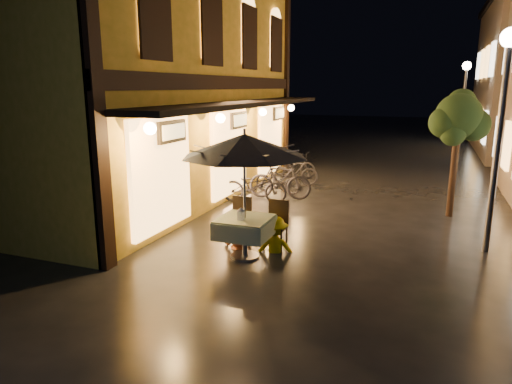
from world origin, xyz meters
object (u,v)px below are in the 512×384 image
at_px(cafe_table, 245,228).
at_px(bicycle_0, 254,186).
at_px(streetlamp_near, 503,102).
at_px(person_yellow, 276,218).
at_px(patio_umbrella, 244,146).
at_px(person_orange, 238,213).
at_px(table_lantern, 241,213).

height_order(cafe_table, bicycle_0, bicycle_0).
relative_size(streetlamp_near, bicycle_0, 2.31).
bearing_deg(streetlamp_near, cafe_table, -155.62).
bearing_deg(cafe_table, person_yellow, 49.84).
distance_m(cafe_table, person_yellow, 0.69).
xyz_separation_m(streetlamp_near, bicycle_0, (-5.70, 2.01, -2.44)).
height_order(streetlamp_near, bicycle_0, streetlamp_near).
xyz_separation_m(patio_umbrella, person_orange, (-0.36, 0.52, -1.44)).
relative_size(cafe_table, patio_umbrella, 0.40).
bearing_deg(patio_umbrella, table_lantern, -90.00).
relative_size(streetlamp_near, cafe_table, 4.27).
bearing_deg(table_lantern, streetlamp_near, 26.33).
distance_m(table_lantern, person_yellow, 0.86).
distance_m(streetlamp_near, table_lantern, 5.26).
xyz_separation_m(cafe_table, bicycle_0, (-1.34, 3.99, -0.11)).
height_order(streetlamp_near, person_yellow, streetlamp_near).
bearing_deg(bicycle_0, person_yellow, -164.15).
height_order(cafe_table, person_orange, person_orange).
distance_m(streetlamp_near, cafe_table, 5.32).
xyz_separation_m(streetlamp_near, table_lantern, (-4.36, -2.16, -2.00)).
xyz_separation_m(streetlamp_near, person_orange, (-4.71, -1.46, -2.21)).
relative_size(streetlamp_near, person_yellow, 3.10).
xyz_separation_m(table_lantern, person_yellow, (0.44, 0.70, -0.24)).
relative_size(cafe_table, table_lantern, 3.96).
bearing_deg(person_orange, table_lantern, 117.58).
xyz_separation_m(person_orange, bicycle_0, (-0.99, 3.47, -0.23)).
xyz_separation_m(cafe_table, person_orange, (-0.36, 0.52, 0.12)).
bearing_deg(table_lantern, patio_umbrella, 90.00).
relative_size(patio_umbrella, person_orange, 1.74).
distance_m(person_orange, person_yellow, 0.80).
relative_size(person_orange, bicycle_0, 0.77).
bearing_deg(table_lantern, cafe_table, 90.00).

